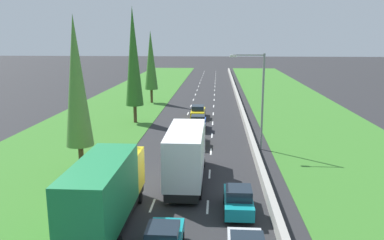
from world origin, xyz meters
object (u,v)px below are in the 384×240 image
Objects in this scene: poplar_tree_fourth at (151,60)px; street_light_mast at (259,95)px; yellow_sedan_centre_lane_sixth at (198,112)px; yellow_sedan_centre_lane at (194,137)px; poplar_tree_second at (77,82)px; teal_hatchback_right_lane at (238,200)px; white_box_truck_centre_lane at (187,153)px; poplar_tree_third at (133,57)px; blue_hatchback_centre_lane at (198,123)px; green_box_truck_left_lane at (106,192)px.

street_light_mast is (14.40, -25.56, -1.55)m from poplar_tree_fourth.
street_light_mast is (6.34, -14.26, 4.42)m from yellow_sedan_centre_lane_sixth.
poplar_tree_second is (-8.36, -8.45, 6.31)m from yellow_sedan_centre_lane.
teal_hatchback_right_lane reaches higher than yellow_sedan_centre_lane.
white_box_truck_centre_lane is 21.97m from poplar_tree_third.
white_box_truck_centre_lane reaches higher than blue_hatchback_centre_lane.
poplar_tree_fourth is (-8.33, 24.39, 5.97)m from yellow_sedan_centre_lane.
yellow_sedan_centre_lane is 0.32× the size of poplar_tree_third.
white_box_truck_centre_lane is at bearing -10.54° from poplar_tree_second.
yellow_sedan_centre_lane_sixth is 0.50× the size of street_light_mast.
yellow_sedan_centre_lane_sixth is (-0.32, 23.12, -1.37)m from white_box_truck_centre_lane.
poplar_tree_second is at bearing -91.47° from poplar_tree_third.
poplar_tree_second is at bearing 169.46° from white_box_truck_centre_lane.
white_box_truck_centre_lane is at bearing -89.68° from yellow_sedan_centre_lane.
white_box_truck_centre_lane is at bearing -89.20° from yellow_sedan_centre_lane_sixth.
green_box_truck_left_lane is 0.67× the size of poplar_tree_third.
yellow_sedan_centre_lane is 0.39× the size of poplar_tree_fourth.
teal_hatchback_right_lane reaches higher than yellow_sedan_centre_lane_sixth.
street_light_mast reaches higher than white_box_truck_centre_lane.
white_box_truck_centre_lane is at bearing 62.71° from green_box_truck_left_lane.
green_box_truck_left_lane is 1.04× the size of street_light_mast.
poplar_tree_second is (-8.41, 1.57, 4.94)m from white_box_truck_centre_lane.
teal_hatchback_right_lane is 14.69m from street_light_mast.
teal_hatchback_right_lane is 14.97m from poplar_tree_second.
yellow_sedan_centre_lane is 14.40m from poplar_tree_third.
street_light_mast is (2.50, 13.79, 4.40)m from teal_hatchback_right_lane.
blue_hatchback_centre_lane is (-3.48, 21.33, 0.00)m from teal_hatchback_right_lane.
teal_hatchback_right_lane and blue_hatchback_centre_lane have the same top height.
poplar_tree_third reaches higher than street_light_mast.
white_box_truck_centre_lane reaches higher than yellow_sedan_centre_lane_sixth.
yellow_sedan_centre_lane_sixth is 0.37× the size of poplar_tree_second.
yellow_sedan_centre_lane is 13.46m from poplar_tree_second.
street_light_mast reaches higher than yellow_sedan_centre_lane.
poplar_tree_third reaches higher than poplar_tree_fourth.
poplar_tree_second reaches higher than yellow_sedan_centre_lane_sixth.
poplar_tree_fourth is (-4.57, 41.80, 4.60)m from green_box_truck_left_lane.
blue_hatchback_centre_lane is at bearing 60.35° from poplar_tree_second.
white_box_truck_centre_lane is 11.13m from street_light_mast.
yellow_sedan_centre_lane_sixth is at bearing 113.95° from street_light_mast.
blue_hatchback_centre_lane is 18.18m from poplar_tree_second.
white_box_truck_centre_lane is 1.04× the size of street_light_mast.
blue_hatchback_centre_lane is 0.28× the size of poplar_tree_third.
yellow_sedan_centre_lane is at bearing -50.58° from poplar_tree_third.
blue_hatchback_centre_lane is at bearing -22.03° from poplar_tree_third.
white_box_truck_centre_lane is 2.09× the size of yellow_sedan_centre_lane_sixth.
yellow_sedan_centre_lane is at bearing 90.32° from white_box_truck_centre_lane.
teal_hatchback_right_lane is at bearing -76.58° from yellow_sedan_centre_lane.
yellow_sedan_centre_lane_sixth is 0.39× the size of poplar_tree_fourth.
yellow_sedan_centre_lane_sixth is at bearing 83.47° from green_box_truck_left_lane.
street_light_mast is at bearing -66.05° from yellow_sedan_centre_lane_sixth.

